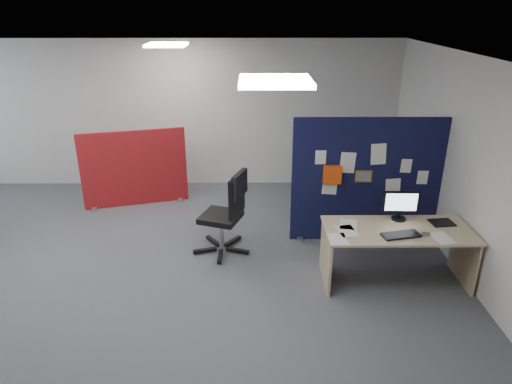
{
  "coord_description": "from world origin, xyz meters",
  "views": [
    {
      "loc": [
        1.81,
        -4.82,
        3.27
      ],
      "look_at": [
        1.85,
        0.63,
        1.0
      ],
      "focal_mm": 32.0,
      "sensor_mm": 36.0,
      "label": 1
    }
  ],
  "objects_px": {
    "navy_divider": "(369,181)",
    "monitor_main": "(401,204)",
    "red_divider": "(135,169)",
    "office_chair": "(229,208)",
    "main_desk": "(396,240)"
  },
  "relations": [
    {
      "from": "navy_divider",
      "to": "monitor_main",
      "type": "height_order",
      "value": "navy_divider"
    },
    {
      "from": "monitor_main",
      "to": "red_divider",
      "type": "xyz_separation_m",
      "value": [
        -3.86,
        2.14,
        -0.29
      ]
    },
    {
      "from": "office_chair",
      "to": "monitor_main",
      "type": "bearing_deg",
      "value": 7.54
    },
    {
      "from": "office_chair",
      "to": "navy_divider",
      "type": "bearing_deg",
      "value": 30.87
    },
    {
      "from": "monitor_main",
      "to": "office_chair",
      "type": "height_order",
      "value": "office_chair"
    },
    {
      "from": "red_divider",
      "to": "main_desk",
      "type": "bearing_deg",
      "value": -47.39
    },
    {
      "from": "red_divider",
      "to": "office_chair",
      "type": "distance_m",
      "value": 2.38
    },
    {
      "from": "main_desk",
      "to": "red_divider",
      "type": "distance_m",
      "value": 4.46
    },
    {
      "from": "navy_divider",
      "to": "monitor_main",
      "type": "distance_m",
      "value": 0.88
    },
    {
      "from": "navy_divider",
      "to": "red_divider",
      "type": "distance_m",
      "value": 3.89
    },
    {
      "from": "main_desk",
      "to": "monitor_main",
      "type": "height_order",
      "value": "monitor_main"
    },
    {
      "from": "monitor_main",
      "to": "red_divider",
      "type": "bearing_deg",
      "value": 152.62
    },
    {
      "from": "navy_divider",
      "to": "monitor_main",
      "type": "xyz_separation_m",
      "value": [
        0.19,
        -0.86,
        0.03
      ]
    },
    {
      "from": "navy_divider",
      "to": "office_chair",
      "type": "distance_m",
      "value": 2.04
    },
    {
      "from": "navy_divider",
      "to": "monitor_main",
      "type": "relative_size",
      "value": 5.13
    }
  ]
}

